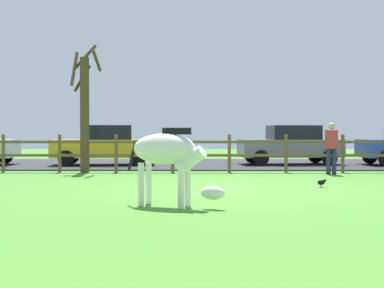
# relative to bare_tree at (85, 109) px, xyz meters

# --- Properties ---
(ground_plane) EXTENTS (60.00, 60.00, 0.00)m
(ground_plane) POSITION_rel_bare_tree_xyz_m (4.53, -5.06, -2.12)
(ground_plane) COLOR #47842D
(parking_asphalt) EXTENTS (28.00, 7.40, 0.05)m
(parking_asphalt) POSITION_rel_bare_tree_xyz_m (4.53, 4.24, -2.09)
(parking_asphalt) COLOR #2D2D33
(parking_asphalt) RESTS_ON ground_plane
(paddock_fence) EXTENTS (20.80, 0.11, 1.26)m
(paddock_fence) POSITION_rel_bare_tree_xyz_m (3.88, -0.06, -1.40)
(paddock_fence) COLOR brown
(paddock_fence) RESTS_ON ground_plane
(bare_tree) EXTENTS (1.00, 0.99, 4.32)m
(bare_tree) POSITION_rel_bare_tree_xyz_m (0.00, 0.00, 0.00)
(bare_tree) COLOR #513A23
(bare_tree) RESTS_ON ground_plane
(zebra) EXTENTS (1.81, 1.04, 1.41)m
(zebra) POSITION_rel_bare_tree_xyz_m (3.21, -8.13, -1.19)
(zebra) COLOR white
(zebra) RESTS_ON ground_plane
(crow_on_grass) EXTENTS (0.21, 0.10, 0.20)m
(crow_on_grass) POSITION_rel_bare_tree_xyz_m (6.75, -4.84, -1.99)
(crow_on_grass) COLOR black
(crow_on_grass) RESTS_ON ground_plane
(parked_car_yellow) EXTENTS (4.16, 2.23, 1.56)m
(parked_car_yellow) POSITION_rel_bare_tree_xyz_m (0.10, 3.27, -1.28)
(parked_car_yellow) COLOR yellow
(parked_car_yellow) RESTS_ON parking_asphalt
(parked_car_grey) EXTENTS (4.14, 2.18, 1.56)m
(parked_car_grey) POSITION_rel_bare_tree_xyz_m (7.51, 3.64, -1.28)
(parked_car_grey) COLOR slate
(parked_car_grey) RESTS_ON parking_asphalt
(visitor_left_of_tree) EXTENTS (0.37, 0.23, 1.64)m
(visitor_left_of_tree) POSITION_rel_bare_tree_xyz_m (7.98, -0.91, -1.21)
(visitor_left_of_tree) COLOR #232847
(visitor_left_of_tree) RESTS_ON ground_plane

